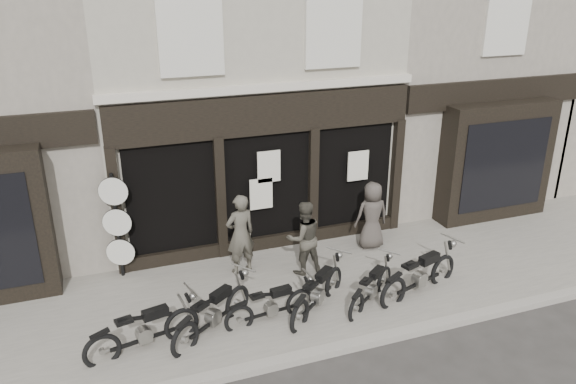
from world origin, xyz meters
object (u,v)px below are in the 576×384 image
object	(u,v)px
motorcycle_2	(271,308)
man_centre	(304,238)
man_right	(372,215)
motorcycle_3	(318,295)
advert_sign_post	(118,230)
motorcycle_0	(145,334)
motorcycle_4	(371,290)
man_left	(240,234)
motorcycle_1	(213,316)
motorcycle_5	(420,278)

from	to	relation	value
motorcycle_2	man_centre	bearing A→B (deg)	43.05
motorcycle_2	man_right	distance (m)	3.93
motorcycle_2	motorcycle_3	xyz separation A→B (m)	(1.00, 0.05, 0.04)
motorcycle_2	advert_sign_post	size ratio (longest dim) A/B	0.75
motorcycle_0	motorcycle_4	bearing A→B (deg)	-12.70
motorcycle_4	man_centre	size ratio (longest dim) A/B	0.96
motorcycle_2	motorcycle_4	size ratio (longest dim) A/B	1.17
motorcycle_4	man_centre	world-z (taller)	man_centre
motorcycle_0	man_right	bearing A→B (deg)	8.32
motorcycle_4	advert_sign_post	bearing A→B (deg)	112.68
motorcycle_3	advert_sign_post	distance (m)	4.54
motorcycle_0	man_left	bearing A→B (deg)	28.58
motorcycle_2	advert_sign_post	world-z (taller)	advert_sign_post
man_right	motorcycle_0	bearing A→B (deg)	24.68
motorcycle_3	motorcycle_4	world-z (taller)	motorcycle_3
man_centre	motorcycle_2	bearing A→B (deg)	46.56
motorcycle_1	man_left	world-z (taller)	man_left
motorcycle_1	motorcycle_5	xyz separation A→B (m)	(4.40, -0.15, 0.02)
motorcycle_5	man_left	size ratio (longest dim) A/B	1.20
motorcycle_5	advert_sign_post	size ratio (longest dim) A/B	0.88
motorcycle_2	man_centre	xyz separation A→B (m)	(1.26, 1.50, 0.61)
man_left	man_centre	world-z (taller)	man_left
motorcycle_3	man_centre	bearing A→B (deg)	40.09
motorcycle_4	motorcycle_5	bearing A→B (deg)	-38.27
motorcycle_0	motorcycle_1	distance (m)	1.29
advert_sign_post	motorcycle_0	bearing A→B (deg)	-70.68
motorcycle_3	man_left	bearing A→B (deg)	78.49
motorcycle_4	man_left	world-z (taller)	man_left
motorcycle_0	man_centre	world-z (taller)	man_centre
motorcycle_4	advert_sign_post	distance (m)	5.55
motorcycle_0	advert_sign_post	bearing A→B (deg)	80.83
motorcycle_5	man_centre	size ratio (longest dim) A/B	1.31
motorcycle_4	advert_sign_post	xyz separation A→B (m)	(-4.72, 2.79, 0.87)
motorcycle_4	man_centre	distance (m)	1.91
motorcycle_5	man_centre	xyz separation A→B (m)	(-2.00, 1.62, 0.53)
man_left	motorcycle_4	bearing A→B (deg)	125.46
motorcycle_0	man_left	xyz separation A→B (m)	(2.37, 2.08, 0.64)
motorcycle_3	motorcycle_5	world-z (taller)	motorcycle_5
motorcycle_1	motorcycle_4	distance (m)	3.27
motorcycle_1	motorcycle_2	distance (m)	1.14
man_left	advert_sign_post	bearing A→B (deg)	-26.33
motorcycle_5	man_centre	distance (m)	2.63
man_right	advert_sign_post	bearing A→B (deg)	-2.20
motorcycle_4	man_right	size ratio (longest dim) A/B	0.97
motorcycle_4	motorcycle_2	bearing A→B (deg)	141.03
motorcycle_1	motorcycle_4	size ratio (longest dim) A/B	1.15
man_left	man_centre	distance (m)	1.40
man_centre	motorcycle_5	bearing A→B (deg)	137.52
motorcycle_2	man_right	world-z (taller)	man_right
motorcycle_0	advert_sign_post	xyz separation A→B (m)	(-0.17, 2.78, 0.83)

